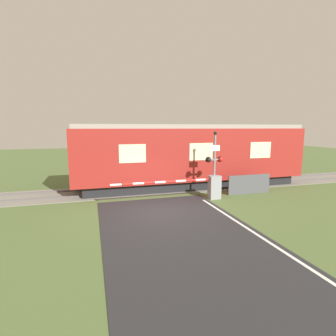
# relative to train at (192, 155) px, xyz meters

# --- Properties ---
(ground_plane) EXTENTS (80.00, 80.00, 0.00)m
(ground_plane) POSITION_rel_train_xyz_m (-3.10, -4.14, -2.01)
(ground_plane) COLOR #4C6033
(track_bed) EXTENTS (36.00, 3.20, 0.13)m
(track_bed) POSITION_rel_train_xyz_m (-3.10, 0.00, -1.99)
(track_bed) COLOR slate
(track_bed) RESTS_ON ground_plane
(train) EXTENTS (14.40, 2.88, 3.93)m
(train) POSITION_rel_train_xyz_m (0.00, 0.00, 0.00)
(train) COLOR black
(train) RESTS_ON ground_plane
(crossing_barrier) EXTENTS (5.82, 0.44, 1.24)m
(crossing_barrier) POSITION_rel_train_xyz_m (-0.33, -2.99, -1.31)
(crossing_barrier) COLOR gray
(crossing_barrier) RESTS_ON ground_plane
(signal_post) EXTENTS (0.97, 0.26, 3.55)m
(signal_post) POSITION_rel_train_xyz_m (0.15, -2.86, 0.01)
(signal_post) COLOR gray
(signal_post) RESTS_ON ground_plane
(roadside_fence) EXTENTS (2.63, 0.06, 1.10)m
(roadside_fence) POSITION_rel_train_xyz_m (2.51, -2.58, -1.46)
(roadside_fence) COLOR #4C4C51
(roadside_fence) RESTS_ON ground_plane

